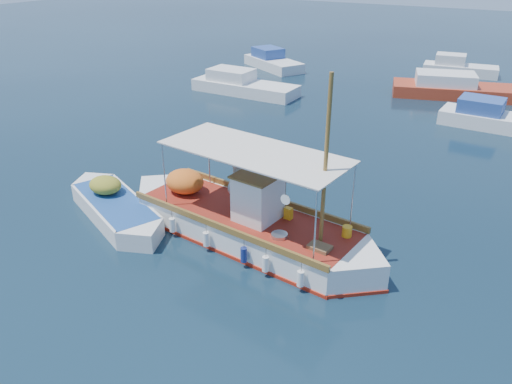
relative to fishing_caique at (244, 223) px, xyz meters
The scene contains 8 objects.
ground 1.14m from the fishing_caique, 43.03° to the left, with size 160.00×160.00×0.00m, color black.
fishing_caique is the anchor object (origin of this frame).
dinghy 5.24m from the fishing_caique, 167.41° to the right, with size 5.88×3.57×1.57m.
bg_boat_nw 19.55m from the fishing_caique, 121.45° to the left, with size 7.62×2.47×1.80m.
bg_boat_n 23.52m from the fishing_caique, 81.68° to the left, with size 10.08×5.38×1.80m.
bg_boat_ne 18.39m from the fishing_caique, 70.78° to the left, with size 5.99×2.47×1.80m.
bg_boat_far_w 27.65m from the fishing_caique, 116.06° to the left, with size 6.40×5.00×1.80m.
bg_boat_far_n 30.13m from the fishing_caique, 86.17° to the left, with size 5.82×2.69×1.80m.
Camera 1 is at (7.22, -13.74, 9.34)m, focal length 35.00 mm.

